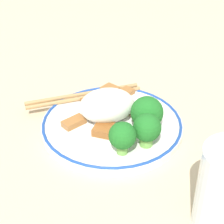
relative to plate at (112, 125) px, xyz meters
name	(u,v)px	position (x,y,z in m)	size (l,w,h in m)	color
ground_plane	(112,129)	(0.00, 0.00, -0.01)	(3.00, 3.00, 0.00)	#C6B28E
plate	(112,125)	(0.00, 0.00, 0.00)	(0.23, 0.23, 0.02)	white
rice_mound	(107,105)	(-0.01, 0.01, 0.03)	(0.09, 0.07, 0.05)	white
broccoli_back_left	(122,136)	(-0.01, -0.08, 0.03)	(0.04, 0.04, 0.05)	#72AD4C
broccoli_back_center	(147,129)	(0.03, -0.07, 0.04)	(0.04, 0.04, 0.05)	#72AD4C
broccoli_back_right	(147,113)	(0.05, -0.03, 0.04)	(0.05, 0.05, 0.06)	#72AD4C
meat_near_front	(74,122)	(-0.06, 0.01, 0.01)	(0.04, 0.03, 0.01)	#9E6633
meat_near_left	(115,107)	(0.01, 0.03, 0.01)	(0.03, 0.03, 0.01)	#995B28
meat_near_right	(90,102)	(-0.02, 0.06, 0.01)	(0.03, 0.03, 0.01)	#995B28
meat_near_back	(136,109)	(0.05, 0.02, 0.01)	(0.03, 0.03, 0.01)	brown
meat_on_rice_edge	(110,90)	(0.02, 0.09, 0.01)	(0.04, 0.04, 0.01)	#9E6633
meat_mid_left	(126,92)	(0.05, 0.08, 0.01)	(0.03, 0.03, 0.01)	#9E6633
meat_mid_right	(103,129)	(-0.02, -0.02, 0.01)	(0.04, 0.04, 0.01)	brown
chopsticks	(84,96)	(-0.03, 0.09, 0.01)	(0.21, 0.03, 0.01)	#AD8451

